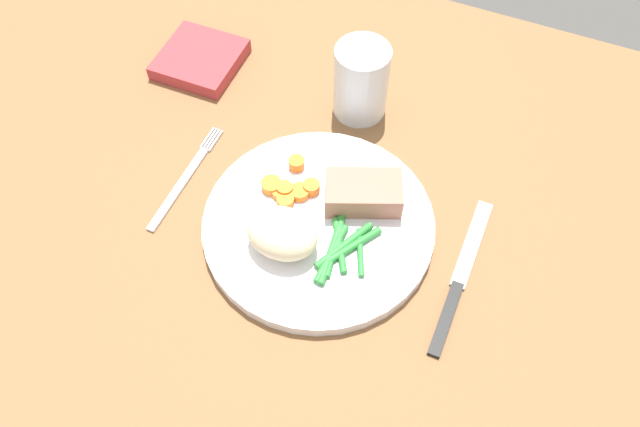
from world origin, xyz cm
name	(u,v)px	position (x,y,z in cm)	size (l,w,h in cm)	color
dining_table	(292,223)	(0.00, 0.00, 1.00)	(120.00, 90.00, 2.00)	brown
dinner_plate	(320,222)	(3.48, 0.45, 2.80)	(26.54, 26.54, 1.60)	white
meat_portion	(363,193)	(7.07, 4.63, 5.19)	(8.71, 5.07, 3.18)	#A86B56
mashed_potatoes	(282,233)	(1.09, -4.33, 5.95)	(7.99, 6.25, 4.70)	beige
carrot_slices	(290,187)	(-1.33, 2.76, 4.15)	(6.61, 7.30, 1.29)	orange
green_beans	(341,247)	(7.15, -2.35, 4.02)	(6.07, 10.54, 0.90)	#2D8C38
fork	(186,178)	(-14.23, 0.19, 2.20)	(1.44, 16.60, 0.40)	silver
knife	(460,278)	(20.37, 0.16, 2.20)	(1.70, 20.50, 0.64)	black
water_glass	(361,85)	(1.00, 19.25, 6.28)	(6.93, 6.93, 10.02)	silver
napkin	(200,59)	(-22.15, 18.22, 2.98)	(10.47, 10.55, 1.97)	#B2383D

